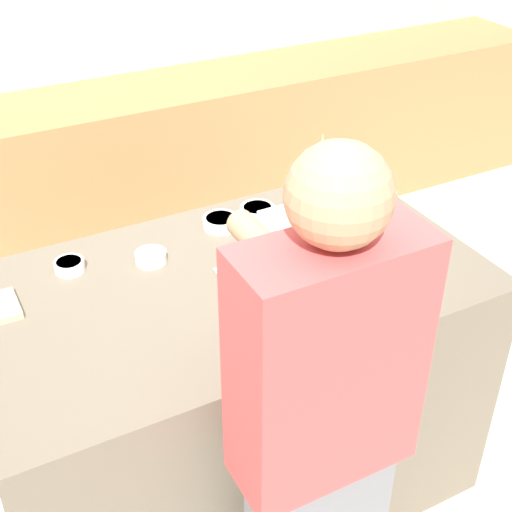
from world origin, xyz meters
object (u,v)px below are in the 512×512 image
candy_bowl_near_tray_left (380,196)px  candy_bowl_beside_tree (151,257)px  candy_bowl_front_corner (257,211)px  candy_bowl_near_tray_right (322,212)px  decorative_tree (320,193)px  baking_tray (293,274)px  candy_bowl_far_right (69,265)px  person (320,444)px  gingerbread_house (295,243)px  candy_bowl_far_left (221,222)px

candy_bowl_near_tray_left → candy_bowl_beside_tree: bearing=178.7°
candy_bowl_front_corner → candy_bowl_beside_tree: size_ratio=1.20×
candy_bowl_near_tray_right → decorative_tree: bearing=-126.8°
baking_tray → candy_bowl_front_corner: 0.39m
decorative_tree → candy_bowl_far_right: size_ratio=4.27×
person → candy_bowl_near_tray_right: bearing=57.9°
candy_bowl_near_tray_right → candy_bowl_near_tray_left: size_ratio=0.80×
gingerbread_house → decorative_tree: bearing=34.6°
candy_bowl_far_left → person: bearing=-100.7°
candy_bowl_near_tray_right → candy_bowl_far_right: (-0.90, 0.09, -0.00)m
person → baking_tray: bearing=66.0°
gingerbread_house → candy_bowl_beside_tree: (-0.38, 0.28, -0.10)m
candy_bowl_beside_tree → baking_tray: bearing=-37.1°
person → decorative_tree: bearing=59.0°
baking_tray → person: (-0.26, -0.58, -0.08)m
baking_tray → candy_bowl_front_corner: size_ratio=3.52×
candy_bowl_beside_tree → candy_bowl_near_tray_left: bearing=-1.3°
candy_bowl_far_right → candy_bowl_near_tray_left: candy_bowl_near_tray_left is taller
candy_bowl_front_corner → decorative_tree: bearing=-73.4°
baking_tray → gingerbread_house: (0.00, 0.00, 0.12)m
candy_bowl_far_left → gingerbread_house: bearing=-78.3°
baking_tray → candy_bowl_near_tray_left: 0.59m
candy_bowl_far_right → baking_tray: bearing=-29.8°
candy_bowl_front_corner → candy_bowl_far_left: bearing=-179.2°
candy_bowl_far_right → candy_bowl_far_left: 0.55m
candy_bowl_far_right → person: bearing=-68.7°
candy_bowl_near_tray_right → candy_bowl_front_corner: candy_bowl_front_corner is taller
candy_bowl_beside_tree → candy_bowl_far_right: bearing=163.4°
person → candy_bowl_far_right: bearing=111.3°
decorative_tree → candy_bowl_far_left: 0.40m
person → gingerbread_house: bearing=66.0°
candy_bowl_far_right → candy_bowl_front_corner: bearing=1.8°
gingerbread_house → candy_bowl_front_corner: (0.07, 0.38, -0.10)m
baking_tray → candy_bowl_front_corner: (0.07, 0.38, 0.02)m
candy_bowl_near_tray_left → person: bearing=-133.1°
candy_bowl_front_corner → candy_bowl_far_left: size_ratio=0.99×
gingerbread_house → person: person is taller
candy_bowl_near_tray_right → gingerbread_house: bearing=-135.7°
decorative_tree → candy_bowl_front_corner: bearing=106.6°
decorative_tree → person: (-0.41, -0.69, -0.28)m
candy_bowl_far_right → candy_bowl_near_tray_right: bearing=-5.7°
candy_bowl_near_tray_left → baking_tray: bearing=-153.6°
baking_tray → candy_bowl_far_right: 0.72m
candy_bowl_far_right → candy_bowl_beside_tree: same height
decorative_tree → candy_bowl_beside_tree: 0.59m
decorative_tree → candy_bowl_far_right: 0.84m
baking_tray → candy_bowl_near_tray_right: size_ratio=4.68×
candy_bowl_near_tray_left → candy_bowl_far_left: bearing=169.2°
candy_bowl_far_right → candy_bowl_far_left: size_ratio=0.78×
gingerbread_house → baking_tray: bearing=-149.3°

